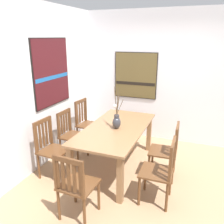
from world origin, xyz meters
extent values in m
cube|color=#A37F5B|center=(0.00, 0.00, -0.01)|extent=(6.40, 6.40, 0.03)
cube|color=silver|center=(0.00, 1.86, 1.35)|extent=(6.40, 0.12, 2.70)
cube|color=silver|center=(1.86, 0.00, 1.35)|extent=(0.12, 6.40, 2.70)
cube|color=#8E6642|center=(0.29, 0.58, 0.72)|extent=(1.84, 0.92, 0.03)
cube|color=#8E6642|center=(-0.55, 0.20, 0.35)|extent=(0.08, 0.08, 0.70)
cube|color=#8E6642|center=(1.13, 0.20, 0.35)|extent=(0.08, 0.08, 0.70)
cube|color=#8E6642|center=(-0.55, 0.96, 0.35)|extent=(0.08, 0.08, 0.70)
cube|color=#8E6642|center=(1.13, 0.96, 0.35)|extent=(0.08, 0.08, 0.70)
ellipsoid|color=#333338|center=(0.25, 0.55, 0.83)|extent=(0.15, 0.13, 0.19)
cylinder|color=#333338|center=(0.25, 0.55, 0.94)|extent=(0.08, 0.08, 0.05)
cylinder|color=brown|center=(0.22, 0.53, 1.14)|extent=(0.07, 0.06, 0.34)
cylinder|color=brown|center=(0.28, 0.55, 1.18)|extent=(0.06, 0.01, 0.44)
cylinder|color=brown|center=(0.24, 0.50, 1.10)|extent=(0.02, 0.12, 0.27)
cylinder|color=brown|center=(0.34, 0.61, 1.17)|extent=(0.19, 0.13, 0.42)
cylinder|color=brown|center=(0.29, 0.58, 1.10)|extent=(0.08, 0.06, 0.28)
cylinder|color=brown|center=(0.23, 0.53, 1.15)|extent=(0.04, 0.07, 0.37)
sphere|color=white|center=(0.28, 0.59, 1.10)|extent=(0.06, 0.06, 0.06)
cube|color=brown|center=(-0.96, 0.60, 0.44)|extent=(0.44, 0.44, 0.03)
cylinder|color=brown|center=(-0.77, 0.77, 0.21)|extent=(0.04, 0.04, 0.43)
cylinder|color=brown|center=(-0.79, 0.41, 0.21)|extent=(0.04, 0.04, 0.43)
cylinder|color=brown|center=(-1.13, 0.79, 0.21)|extent=(0.04, 0.04, 0.43)
cylinder|color=brown|center=(-1.15, 0.43, 0.21)|extent=(0.04, 0.04, 0.43)
cube|color=brown|center=(-1.14, 0.79, 0.67)|extent=(0.04, 0.04, 0.44)
cube|color=brown|center=(-1.16, 0.43, 0.67)|extent=(0.04, 0.04, 0.44)
cube|color=brown|center=(-1.15, 0.61, 0.87)|extent=(0.05, 0.38, 0.06)
cube|color=brown|center=(-1.14, 0.76, 0.66)|extent=(0.02, 0.04, 0.35)
cube|color=brown|center=(-1.14, 0.68, 0.66)|extent=(0.02, 0.04, 0.35)
cube|color=brown|center=(-1.15, 0.61, 0.66)|extent=(0.02, 0.04, 0.35)
cube|color=brown|center=(-1.15, 0.53, 0.66)|extent=(0.02, 0.04, 0.35)
cube|color=brown|center=(-1.15, 0.46, 0.66)|extent=(0.02, 0.04, 0.35)
cube|color=brown|center=(-0.33, -0.23, 0.44)|extent=(0.43, 0.43, 0.03)
cylinder|color=brown|center=(-0.51, -0.05, 0.21)|extent=(0.04, 0.04, 0.43)
cylinder|color=brown|center=(-0.15, -0.04, 0.21)|extent=(0.04, 0.04, 0.43)
cylinder|color=brown|center=(-0.51, -0.41, 0.21)|extent=(0.04, 0.04, 0.43)
cylinder|color=brown|center=(-0.15, -0.40, 0.21)|extent=(0.04, 0.04, 0.43)
cube|color=brown|center=(-0.51, -0.42, 0.68)|extent=(0.04, 0.04, 0.47)
cube|color=brown|center=(-0.15, -0.41, 0.68)|extent=(0.04, 0.04, 0.47)
cube|color=brown|center=(-0.33, -0.42, 0.89)|extent=(0.38, 0.04, 0.06)
cube|color=brown|center=(-0.44, -0.42, 0.67)|extent=(0.04, 0.02, 0.38)
cube|color=brown|center=(-0.33, -0.42, 0.67)|extent=(0.04, 0.02, 0.38)
cube|color=brown|center=(-0.21, -0.41, 0.67)|extent=(0.04, 0.02, 0.38)
cube|color=brown|center=(-0.31, 1.40, 0.44)|extent=(0.44, 0.44, 0.03)
cylinder|color=brown|center=(-0.14, 1.21, 0.21)|extent=(0.04, 0.04, 0.43)
cylinder|color=brown|center=(-0.50, 1.23, 0.21)|extent=(0.04, 0.04, 0.43)
cylinder|color=brown|center=(-0.12, 1.57, 0.21)|extent=(0.04, 0.04, 0.43)
cylinder|color=brown|center=(-0.48, 1.59, 0.21)|extent=(0.04, 0.04, 0.43)
cube|color=brown|center=(-0.12, 1.58, 0.69)|extent=(0.04, 0.04, 0.49)
cube|color=brown|center=(-0.48, 1.60, 0.69)|extent=(0.04, 0.04, 0.49)
cube|color=brown|center=(-0.30, 1.59, 0.91)|extent=(0.38, 0.05, 0.06)
cube|color=brown|center=(-0.15, 1.58, 0.68)|extent=(0.04, 0.02, 0.40)
cube|color=brown|center=(-0.22, 1.58, 0.68)|extent=(0.04, 0.02, 0.40)
cube|color=brown|center=(-0.30, 1.59, 0.68)|extent=(0.04, 0.02, 0.40)
cube|color=brown|center=(-0.38, 1.59, 0.68)|extent=(0.04, 0.02, 0.40)
cube|color=brown|center=(-0.45, 1.60, 0.68)|extent=(0.04, 0.02, 0.40)
cube|color=brown|center=(0.32, 1.41, 0.44)|extent=(0.43, 0.43, 0.03)
cylinder|color=brown|center=(0.49, 1.22, 0.21)|extent=(0.04, 0.04, 0.43)
cylinder|color=brown|center=(0.13, 1.23, 0.21)|extent=(0.04, 0.04, 0.43)
cylinder|color=brown|center=(0.50, 1.58, 0.21)|extent=(0.04, 0.04, 0.43)
cylinder|color=brown|center=(0.14, 1.59, 0.21)|extent=(0.04, 0.04, 0.43)
cube|color=brown|center=(0.50, 1.59, 0.67)|extent=(0.04, 0.04, 0.44)
cube|color=brown|center=(0.14, 1.60, 0.67)|extent=(0.04, 0.04, 0.44)
cube|color=brown|center=(0.32, 1.60, 0.86)|extent=(0.38, 0.04, 0.06)
cube|color=brown|center=(0.47, 1.59, 0.66)|extent=(0.04, 0.02, 0.35)
cube|color=brown|center=(0.40, 1.60, 0.66)|extent=(0.04, 0.02, 0.35)
cube|color=brown|center=(0.32, 1.60, 0.66)|extent=(0.04, 0.02, 0.35)
cube|color=brown|center=(0.25, 1.60, 0.66)|extent=(0.04, 0.02, 0.35)
cube|color=brown|center=(0.17, 1.60, 0.66)|extent=(0.04, 0.02, 0.35)
cube|color=brown|center=(0.31, -0.21, 0.44)|extent=(0.44, 0.44, 0.03)
cylinder|color=brown|center=(0.12, -0.03, 0.21)|extent=(0.04, 0.04, 0.43)
cylinder|color=brown|center=(0.48, -0.02, 0.21)|extent=(0.04, 0.04, 0.43)
cylinder|color=brown|center=(0.14, -0.39, 0.21)|extent=(0.04, 0.04, 0.43)
cylinder|color=brown|center=(0.49, -0.38, 0.21)|extent=(0.04, 0.04, 0.43)
cube|color=brown|center=(0.14, -0.40, 0.67)|extent=(0.04, 0.04, 0.45)
cube|color=brown|center=(0.50, -0.39, 0.67)|extent=(0.04, 0.04, 0.45)
cube|color=brown|center=(0.32, -0.39, 0.87)|extent=(0.38, 0.05, 0.06)
cube|color=brown|center=(0.18, -0.40, 0.66)|extent=(0.04, 0.02, 0.36)
cube|color=brown|center=(0.27, -0.40, 0.66)|extent=(0.04, 0.02, 0.36)
cube|color=brown|center=(0.36, -0.39, 0.66)|extent=(0.04, 0.02, 0.36)
cube|color=brown|center=(0.45, -0.39, 0.66)|extent=(0.04, 0.02, 0.36)
cube|color=brown|center=(0.92, 1.40, 0.44)|extent=(0.45, 0.45, 0.03)
cylinder|color=brown|center=(1.08, 1.20, 0.21)|extent=(0.04, 0.04, 0.43)
cylinder|color=brown|center=(0.72, 1.23, 0.21)|extent=(0.04, 0.04, 0.43)
cylinder|color=brown|center=(1.11, 1.56, 0.21)|extent=(0.04, 0.04, 0.43)
cylinder|color=brown|center=(0.75, 1.59, 0.21)|extent=(0.04, 0.04, 0.43)
cube|color=brown|center=(1.11, 1.57, 0.70)|extent=(0.04, 0.04, 0.50)
cube|color=brown|center=(0.75, 1.60, 0.70)|extent=(0.04, 0.04, 0.50)
cube|color=brown|center=(0.93, 1.58, 0.92)|extent=(0.38, 0.06, 0.06)
cube|color=brown|center=(1.07, 1.57, 0.69)|extent=(0.04, 0.02, 0.41)
cube|color=brown|center=(0.98, 1.58, 0.69)|extent=(0.04, 0.02, 0.41)
cube|color=brown|center=(0.89, 1.59, 0.69)|extent=(0.04, 0.02, 0.41)
cube|color=brown|center=(0.80, 1.60, 0.69)|extent=(0.04, 0.02, 0.41)
cube|color=black|center=(0.32, 1.80, 1.57)|extent=(0.99, 0.04, 1.15)
cube|color=#471419|center=(0.32, 1.78, 1.57)|extent=(0.96, 0.01, 1.12)
cube|color=#1E60A8|center=(0.32, 1.77, 1.48)|extent=(0.93, 0.00, 0.07)
cube|color=black|center=(1.80, 0.70, 1.37)|extent=(0.04, 0.93, 0.98)
cube|color=brown|center=(1.78, 0.70, 1.37)|extent=(0.01, 0.90, 0.95)
cube|color=black|center=(1.77, 0.70, 1.19)|extent=(0.00, 0.87, 0.07)
camera|label=1|loc=(-3.11, -0.69, 2.16)|focal=37.89mm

